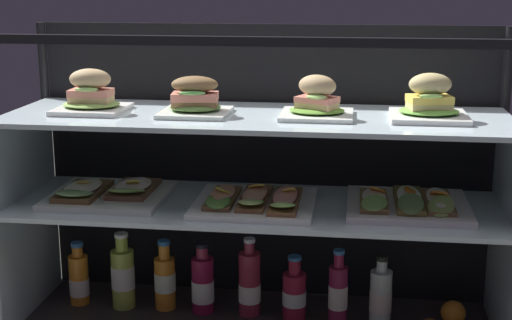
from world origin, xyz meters
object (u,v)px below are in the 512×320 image
(juice_bottle_near_post, at_px, (294,294))
(orange_fruit_beside_bottles, at_px, (453,313))
(juice_bottle_tucked_behind, at_px, (381,297))
(juice_bottle_back_left, at_px, (123,276))
(plated_roll_sandwich_near_left_corner, at_px, (91,97))
(juice_bottle_back_right, at_px, (250,284))
(open_sandwich_tray_left_of_center, at_px, (255,201))
(plated_roll_sandwich_mid_right, at_px, (429,103))
(juice_bottle_front_second, at_px, (203,285))
(open_sandwich_tray_far_left, at_px, (108,193))
(juice_bottle_front_middle, at_px, (338,293))
(open_sandwich_tray_mid_right, at_px, (408,203))
(plated_roll_sandwich_right_of_center, at_px, (195,100))
(juice_bottle_front_left_end, at_px, (165,280))
(juice_bottle_back_center, at_px, (79,279))
(plated_roll_sandwich_left_of_center, at_px, (317,103))

(juice_bottle_near_post, height_order, orange_fruit_beside_bottles, juice_bottle_near_post)
(juice_bottle_tucked_behind, xyz_separation_m, orange_fruit_beside_bottles, (0.22, 0.02, -0.05))
(juice_bottle_back_left, bearing_deg, plated_roll_sandwich_near_left_corner, -124.82)
(juice_bottle_back_left, relative_size, juice_bottle_back_right, 0.99)
(open_sandwich_tray_left_of_center, xyz_separation_m, juice_bottle_back_right, (-0.03, 0.09, -0.30))
(plated_roll_sandwich_mid_right, distance_m, juice_bottle_front_second, 0.88)
(open_sandwich_tray_far_left, xyz_separation_m, orange_fruit_beside_bottles, (1.02, 0.08, -0.35))
(open_sandwich_tray_far_left, height_order, juice_bottle_near_post, open_sandwich_tray_far_left)
(juice_bottle_back_left, relative_size, juice_bottle_tucked_behind, 1.13)
(juice_bottle_back_right, xyz_separation_m, juice_bottle_front_middle, (0.27, -0.03, -0.00))
(open_sandwich_tray_mid_right, bearing_deg, juice_bottle_front_second, 174.50)
(open_sandwich_tray_far_left, bearing_deg, juice_bottle_near_post, 6.08)
(juice_bottle_back_left, bearing_deg, juice_bottle_front_second, 0.18)
(juice_bottle_front_middle, bearing_deg, juice_bottle_back_left, 177.58)
(juice_bottle_front_second, xyz_separation_m, juice_bottle_back_right, (0.15, -0.00, 0.01))
(plated_roll_sandwich_right_of_center, xyz_separation_m, open_sandwich_tray_left_of_center, (0.17, -0.02, -0.28))
(plated_roll_sandwich_near_left_corner, bearing_deg, juice_bottle_back_right, 8.82)
(juice_bottle_back_left, relative_size, juice_bottle_front_left_end, 1.09)
(plated_roll_sandwich_near_left_corner, xyz_separation_m, plated_roll_sandwich_right_of_center, (0.31, -0.01, -0.00))
(open_sandwich_tray_mid_right, bearing_deg, juice_bottle_front_middle, 171.27)
(plated_roll_sandwich_near_left_corner, height_order, orange_fruit_beside_bottles, plated_roll_sandwich_near_left_corner)
(plated_roll_sandwich_mid_right, height_order, open_sandwich_tray_left_of_center, plated_roll_sandwich_mid_right)
(open_sandwich_tray_mid_right, xyz_separation_m, juice_bottle_front_left_end, (-0.73, 0.07, -0.30))
(open_sandwich_tray_left_of_center, relative_size, juice_bottle_front_left_end, 1.53)
(juice_bottle_back_left, bearing_deg, open_sandwich_tray_mid_right, -3.83)
(open_sandwich_tray_left_of_center, distance_m, juice_bottle_front_second, 0.37)
(juice_bottle_back_left, distance_m, juice_bottle_front_second, 0.25)
(open_sandwich_tray_mid_right, xyz_separation_m, juice_bottle_back_left, (-0.86, 0.06, -0.29))
(juice_bottle_back_center, relative_size, juice_bottle_tucked_behind, 0.94)
(open_sandwich_tray_left_of_center, distance_m, orange_fruit_beside_bottles, 0.69)
(juice_bottle_back_center, height_order, juice_bottle_back_right, juice_bottle_back_right)
(plated_roll_sandwich_mid_right, distance_m, open_sandwich_tray_far_left, 0.96)
(plated_roll_sandwich_right_of_center, distance_m, juice_bottle_back_left, 0.63)
(plated_roll_sandwich_mid_right, distance_m, juice_bottle_near_post, 0.70)
(plated_roll_sandwich_near_left_corner, bearing_deg, juice_bottle_back_center, 142.46)
(open_sandwich_tray_mid_right, xyz_separation_m, juice_bottle_front_middle, (-0.19, 0.03, -0.30))
(open_sandwich_tray_mid_right, height_order, juice_bottle_back_right, open_sandwich_tray_mid_right)
(plated_roll_sandwich_left_of_center, xyz_separation_m, open_sandwich_tray_mid_right, (0.26, 0.01, -0.28))
(plated_roll_sandwich_near_left_corner, distance_m, juice_bottle_front_left_end, 0.62)
(plated_roll_sandwich_right_of_center, relative_size, open_sandwich_tray_left_of_center, 0.56)
(open_sandwich_tray_left_of_center, relative_size, juice_bottle_tucked_behind, 1.58)
(plated_roll_sandwich_mid_right, bearing_deg, plated_roll_sandwich_right_of_center, -178.48)
(plated_roll_sandwich_left_of_center, relative_size, open_sandwich_tray_mid_right, 0.58)
(juice_bottle_near_post, xyz_separation_m, juice_bottle_tucked_behind, (0.26, -0.01, 0.01))
(plated_roll_sandwich_right_of_center, bearing_deg, open_sandwich_tray_far_left, 177.47)
(plated_roll_sandwich_near_left_corner, distance_m, juice_bottle_near_post, 0.84)
(plated_roll_sandwich_right_of_center, xyz_separation_m, open_sandwich_tray_mid_right, (0.60, 0.02, -0.28))
(plated_roll_sandwich_near_left_corner, xyz_separation_m, juice_bottle_back_center, (-0.10, 0.08, -0.60))
(juice_bottle_near_post, relative_size, juice_bottle_tucked_behind, 0.92)
(plated_roll_sandwich_near_left_corner, xyz_separation_m, juice_bottle_front_left_end, (0.18, 0.08, -0.59))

